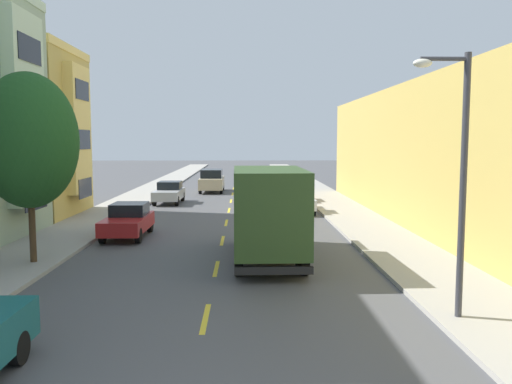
# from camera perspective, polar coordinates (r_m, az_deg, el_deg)

# --- Properties ---
(ground_plane) EXTENTS (160.00, 160.00, 0.00)m
(ground_plane) POSITION_cam_1_polar(r_m,az_deg,el_deg) (35.75, -2.83, -1.37)
(ground_plane) COLOR #4C4C4F
(sidewalk_left) EXTENTS (3.20, 120.00, 0.14)m
(sidewalk_left) POSITION_cam_1_polar(r_m,az_deg,el_deg) (34.69, -14.73, -1.64)
(sidewalk_left) COLOR #A39E93
(sidewalk_left) RESTS_ON ground_plane
(sidewalk_right) EXTENTS (3.20, 120.00, 0.14)m
(sidewalk_right) POSITION_cam_1_polar(r_m,az_deg,el_deg) (34.29, 9.03, -1.61)
(sidewalk_right) COLOR #A39E93
(sidewalk_right) RESTS_ON ground_plane
(lane_centerline_dashes) EXTENTS (0.14, 47.20, 0.01)m
(lane_centerline_dashes) POSITION_cam_1_polar(r_m,az_deg,el_deg) (30.30, -3.10, -2.62)
(lane_centerline_dashes) COLOR yellow
(lane_centerline_dashes) RESTS_ON ground_plane
(apartment_block_opposite) EXTENTS (10.00, 36.00, 7.17)m
(apartment_block_opposite) POSITION_cam_1_polar(r_m,az_deg,el_deg) (28.49, 25.32, 3.55)
(apartment_block_opposite) COLOR tan
(apartment_block_opposite) RESTS_ON ground_plane
(street_tree_second) EXTENTS (3.32, 3.32, 6.54)m
(street_tree_second) POSITION_cam_1_polar(r_m,az_deg,el_deg) (19.49, -23.59, 5.16)
(street_tree_second) COLOR #47331E
(street_tree_second) RESTS_ON sidewalk_left
(street_lamp) EXTENTS (1.35, 0.28, 6.22)m
(street_lamp) POSITION_cam_1_polar(r_m,az_deg,el_deg) (13.07, 21.10, 2.77)
(street_lamp) COLOR #38383D
(street_lamp) RESTS_ON sidewalk_right
(delivery_box_truck) EXTENTS (2.50, 7.06, 3.38)m
(delivery_box_truck) POSITION_cam_1_polar(r_m,az_deg,el_deg) (18.85, 1.28, -1.82)
(delivery_box_truck) COLOR #2D471E
(delivery_box_truck) RESTS_ON ground_plane
(parked_wagon_navy) EXTENTS (1.90, 4.73, 1.50)m
(parked_wagon_navy) POSITION_cam_1_polar(r_m,az_deg,el_deg) (46.80, 3.03, 1.27)
(parked_wagon_navy) COLOR navy
(parked_wagon_navy) RESTS_ON ground_plane
(parked_sedan_burgundy) EXTENTS (1.91, 4.54, 1.43)m
(parked_sedan_burgundy) POSITION_cam_1_polar(r_m,az_deg,el_deg) (37.38, 4.00, 0.09)
(parked_sedan_burgundy) COLOR maroon
(parked_sedan_burgundy) RESTS_ON ground_plane
(parked_hatchback_silver) EXTENTS (1.83, 4.04, 1.50)m
(parked_hatchback_silver) POSITION_cam_1_polar(r_m,az_deg,el_deg) (36.83, -9.47, -0.05)
(parked_hatchback_silver) COLOR #B2B5BA
(parked_hatchback_silver) RESTS_ON ground_plane
(parked_hatchback_red) EXTENTS (1.75, 4.01, 1.50)m
(parked_hatchback_red) POSITION_cam_1_polar(r_m,az_deg,el_deg) (24.30, -13.81, -3.04)
(parked_hatchback_red) COLOR #AD1E1E
(parked_hatchback_red) RESTS_ON ground_plane
(parked_hatchback_white) EXTENTS (1.75, 4.00, 1.50)m
(parked_hatchback_white) POSITION_cam_1_polar(r_m,az_deg,el_deg) (31.65, 4.65, -0.91)
(parked_hatchback_white) COLOR silver
(parked_hatchback_white) RESTS_ON ground_plane
(moving_champagne_sedan) EXTENTS (1.95, 4.80, 1.93)m
(moving_champagne_sedan) POSITION_cam_1_polar(r_m,az_deg,el_deg) (44.51, -4.85, 1.27)
(moving_champagne_sedan) COLOR tan
(moving_champagne_sedan) RESTS_ON ground_plane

